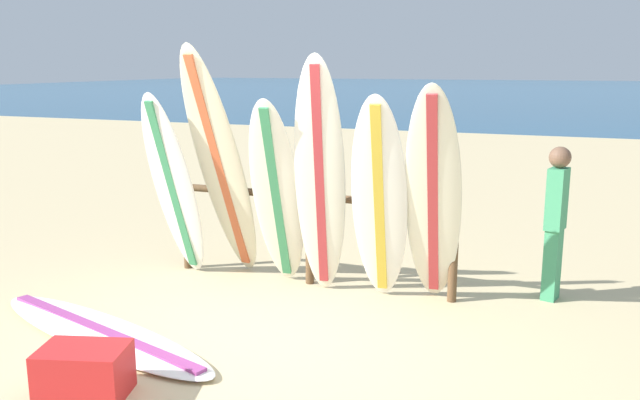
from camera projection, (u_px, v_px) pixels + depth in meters
ground_plane at (256, 342)px, 5.53m from camera, size 120.00×120.00×0.00m
ocean_water at (549, 91)px, 58.47m from camera, size 120.00×80.00×0.01m
surfboard_rack at (310, 218)px, 6.86m from camera, size 3.12×0.09×1.10m
surfboard_leaning_far_left at (174, 187)px, 6.96m from camera, size 0.60×0.77×2.04m
surfboard_leaning_left at (221, 167)px, 6.79m from camera, size 0.62×1.11×2.51m
surfboard_leaning_center_left at (277, 195)px, 6.60m from camera, size 0.61×0.88×2.00m
surfboard_leaning_center at (320, 179)px, 6.35m from camera, size 0.60×0.70×2.41m
surfboard_leaning_center_right at (379, 202)px, 6.13m from camera, size 0.63×0.87×2.06m
surfboard_leaning_right at (433, 199)px, 6.01m from camera, size 0.62×1.02×2.16m
surfboard_lying_on_sand at (100, 332)px, 5.63m from camera, size 2.86×1.37×0.08m
beachgoer_standing at (556, 217)px, 6.37m from camera, size 0.21×0.28×1.53m
cooler_box at (84, 372)px, 4.59m from camera, size 0.69×0.55×0.36m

